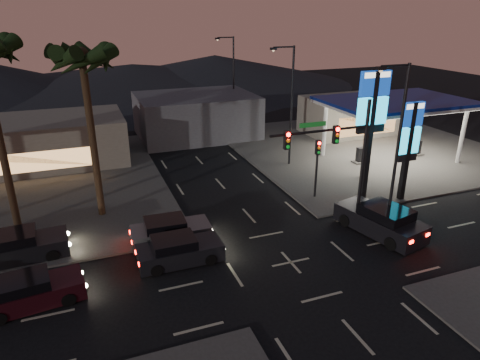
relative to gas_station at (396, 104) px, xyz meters
name	(u,v)px	position (x,y,z in m)	size (l,w,h in m)	color
ground	(291,262)	(-16.00, -12.00, -5.08)	(140.00, 140.00, 0.00)	black
corner_lot_ne	(361,147)	(0.00, 4.00, -5.02)	(24.00, 24.00, 0.12)	#47443F
gas_station	(396,104)	(0.00, 0.00, 0.00)	(12.20, 8.20, 5.47)	silver
convenience_store	(351,115)	(2.00, 9.00, -3.08)	(10.00, 6.00, 4.00)	#726B5B
pylon_sign_tall	(372,111)	(-7.50, -6.50, 1.31)	(2.20, 0.35, 9.00)	black
pylon_sign_short	(409,137)	(-5.00, -7.50, -0.42)	(1.60, 0.35, 7.00)	black
traffic_signal_mast	(339,151)	(-12.24, -10.01, 0.15)	(6.10, 0.39, 8.00)	black
pedestal_signal	(317,159)	(-10.50, -5.02, -2.16)	(0.32, 0.39, 4.30)	black
streetlight_near	(396,142)	(-9.21, -11.00, 0.64)	(2.14, 0.25, 10.00)	black
streetlight_mid	(290,100)	(-9.21, 2.00, 0.64)	(2.14, 0.25, 10.00)	black
streetlight_far	(232,77)	(-9.21, 16.00, 0.64)	(2.14, 0.25, 10.00)	black
palm_a	(83,69)	(-25.00, -2.50, 4.35)	(4.41, 4.41, 10.86)	black
building_far_west	(28,143)	(-30.00, 10.00, -3.08)	(16.00, 8.00, 4.00)	#726B5B
building_far_mid	(196,116)	(-14.00, 14.00, -2.88)	(12.00, 9.00, 4.40)	#4C4C51
hill_right	(215,69)	(-1.00, 48.00, -2.58)	(50.00, 50.00, 5.00)	black
hill_center	(133,76)	(-16.00, 48.00, -3.08)	(60.00, 60.00, 4.00)	black
car_lane_a_front	(179,251)	(-21.57, -9.83, -4.39)	(4.62, 1.98, 1.50)	black
car_lane_a_mid	(30,292)	(-28.68, -10.93, -4.39)	(4.70, 2.38, 1.48)	black
car_lane_b_front	(170,231)	(-21.57, -7.56, -4.38)	(4.70, 2.13, 1.51)	slate
car_lane_b_mid	(18,247)	(-29.54, -6.50, -4.33)	(5.08, 2.34, 1.62)	black
suv_station	(381,221)	(-9.48, -11.01, -4.24)	(3.43, 5.78, 1.81)	black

